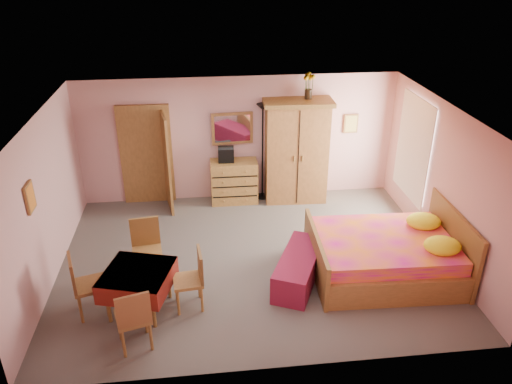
{
  "coord_description": "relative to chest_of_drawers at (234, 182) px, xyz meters",
  "views": [
    {
      "loc": [
        -0.78,
        -7.19,
        4.88
      ],
      "look_at": [
        0.1,
        0.3,
        1.15
      ],
      "focal_mm": 35.0,
      "sensor_mm": 36.0,
      "label": 1
    }
  ],
  "objects": [
    {
      "name": "floor_lamp",
      "position": [
        0.61,
        0.11,
        0.58
      ],
      "size": [
        0.3,
        0.3,
        2.07
      ],
      "primitive_type": "cube",
      "rotation": [
        0.0,
        0.0,
        -0.16
      ],
      "color": "black",
      "rests_on": "floor"
    },
    {
      "name": "doorway",
      "position": [
        -1.77,
        0.23,
        0.57
      ],
      "size": [
        1.06,
        0.12,
        2.15
      ],
      "primitive_type": "cube",
      "color": "#9E6B35",
      "rests_on": "floor"
    },
    {
      "name": "bench",
      "position": [
        0.81,
        -2.94,
        -0.21
      ],
      "size": [
        1.09,
        1.54,
        0.48
      ],
      "primitive_type": "cube",
      "rotation": [
        0.0,
        0.0,
        -0.43
      ],
      "color": "maroon",
      "rests_on": "floor"
    },
    {
      "name": "chair_west",
      "position": [
        -2.35,
        -3.33,
        0.04
      ],
      "size": [
        0.56,
        0.56,
        0.99
      ],
      "primitive_type": "cube",
      "rotation": [
        0.0,
        0.0,
        -1.28
      ],
      "color": "#905F30",
      "rests_on": "floor"
    },
    {
      "name": "floor",
      "position": [
        0.13,
        -2.24,
        -0.45
      ],
      "size": [
        6.5,
        6.5,
        0.0
      ],
      "primitive_type": "plane",
      "color": "#69625C",
      "rests_on": "ground"
    },
    {
      "name": "wall_front",
      "position": [
        0.13,
        -4.74,
        0.85
      ],
      "size": [
        6.5,
        0.1,
        2.6
      ],
      "primitive_type": "cube",
      "color": "#CD9496",
      "rests_on": "floor"
    },
    {
      "name": "wardrobe",
      "position": [
        1.29,
        -0.03,
        0.63
      ],
      "size": [
        1.41,
        0.77,
        2.17
      ],
      "primitive_type": "cube",
      "rotation": [
        0.0,
        0.0,
        -0.05
      ],
      "color": "#A26B36",
      "rests_on": "floor"
    },
    {
      "name": "wall_right",
      "position": [
        3.38,
        -2.24,
        0.85
      ],
      "size": [
        0.1,
        5.0,
        2.6
      ],
      "primitive_type": "cube",
      "color": "#CD9496",
      "rests_on": "floor"
    },
    {
      "name": "wall_mirror",
      "position": [
        0.0,
        0.21,
        1.1
      ],
      "size": [
        0.85,
        0.11,
        0.67
      ],
      "primitive_type": "cube",
      "rotation": [
        0.0,
        0.0,
        0.08
      ],
      "color": "silver",
      "rests_on": "wall_back"
    },
    {
      "name": "wall_back",
      "position": [
        0.13,
        0.26,
        0.85
      ],
      "size": [
        6.5,
        0.1,
        2.6
      ],
      "primitive_type": "cube",
      "color": "#CD9496",
      "rests_on": "floor"
    },
    {
      "name": "stereo",
      "position": [
        -0.15,
        0.02,
        0.6
      ],
      "size": [
        0.33,
        0.25,
        0.3
      ],
      "primitive_type": "cube",
      "rotation": [
        0.0,
        0.0,
        -0.05
      ],
      "color": "black",
      "rests_on": "chest_of_drawers"
    },
    {
      "name": "sunflower_vase",
      "position": [
        1.5,
        0.03,
        1.97
      ],
      "size": [
        0.22,
        0.22,
        0.52
      ],
      "primitive_type": "cube",
      "rotation": [
        0.0,
        0.0,
        -0.08
      ],
      "color": "gold",
      "rests_on": "wardrobe"
    },
    {
      "name": "ceiling",
      "position": [
        0.13,
        -2.24,
        2.15
      ],
      "size": [
        6.5,
        6.5,
        0.0
      ],
      "primitive_type": "plane",
      "rotation": [
        3.14,
        0.0,
        0.0
      ],
      "color": "brown",
      "rests_on": "wall_back"
    },
    {
      "name": "picture_left",
      "position": [
        -3.09,
        -2.84,
        1.25
      ],
      "size": [
        0.04,
        0.32,
        0.42
      ],
      "primitive_type": "cube",
      "color": "orange",
      "rests_on": "wall_left"
    },
    {
      "name": "dining_table",
      "position": [
        -1.66,
        -3.35,
        -0.11
      ],
      "size": [
        1.15,
        1.15,
        0.68
      ],
      "primitive_type": "cube",
      "rotation": [
        0.0,
        0.0,
        -0.28
      ],
      "color": "maroon",
      "rests_on": "floor"
    },
    {
      "name": "window",
      "position": [
        3.34,
        -1.04,
        1.0
      ],
      "size": [
        0.08,
        1.4,
        1.95
      ],
      "primitive_type": "cube",
      "color": "white",
      "rests_on": "wall_right"
    },
    {
      "name": "chest_of_drawers",
      "position": [
        0.0,
        0.0,
        0.0
      ],
      "size": [
        0.97,
        0.49,
        0.91
      ],
      "primitive_type": "cube",
      "rotation": [
        0.0,
        0.0,
        -0.01
      ],
      "color": "#AC7D3A",
      "rests_on": "floor"
    },
    {
      "name": "picture_back",
      "position": [
        2.48,
        0.23,
        1.1
      ],
      "size": [
        0.3,
        0.04,
        0.4
      ],
      "primitive_type": "cube",
      "color": "#D8BF59",
      "rests_on": "wall_back"
    },
    {
      "name": "bed",
      "position": [
        2.22,
        -2.88,
        0.09
      ],
      "size": [
        2.42,
        1.94,
        1.09
      ],
      "primitive_type": "cube",
      "rotation": [
        0.0,
        0.0,
        -0.04
      ],
      "color": "#DA1594",
      "rests_on": "floor"
    },
    {
      "name": "wall_left",
      "position": [
        -3.12,
        -2.24,
        0.85
      ],
      "size": [
        0.1,
        5.0,
        2.6
      ],
      "primitive_type": "cube",
      "color": "#CD9496",
      "rests_on": "floor"
    },
    {
      "name": "chair_south",
      "position": [
        -1.66,
        -4.1,
        0.03
      ],
      "size": [
        0.54,
        0.54,
        0.97
      ],
      "primitive_type": "cube",
      "rotation": [
        0.0,
        0.0,
        0.27
      ],
      "color": "olive",
      "rests_on": "floor"
    },
    {
      "name": "chair_east",
      "position": [
        -0.94,
        -3.36,
        0.02
      ],
      "size": [
        0.47,
        0.47,
        0.94
      ],
      "primitive_type": "cube",
      "rotation": [
        0.0,
        0.0,
        1.67
      ],
      "color": "#AE793B",
      "rests_on": "floor"
    },
    {
      "name": "chair_north",
      "position": [
        -1.59,
        -2.59,
        0.05
      ],
      "size": [
        0.52,
        0.52,
        1.02
      ],
      "primitive_type": "cube",
      "rotation": [
        0.0,
        0.0,
        3.27
      ],
      "color": "#A27336",
      "rests_on": "floor"
    }
  ]
}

